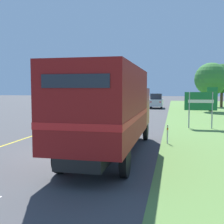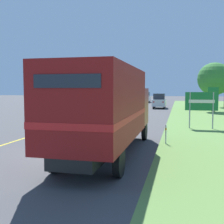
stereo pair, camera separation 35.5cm
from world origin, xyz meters
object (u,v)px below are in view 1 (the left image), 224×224
(roadside_tree_far, at_px, (222,79))
(lead_car_white, at_px, (104,108))
(roadside_tree_mid, at_px, (211,79))
(delineator_post, at_px, (167,134))
(lead_car_silver_ahead, at_px, (156,101))
(horse_trailer_truck, at_px, (110,108))
(highway_sign, at_px, (201,102))
(lead_car_white_ahead, at_px, (142,97))

(roadside_tree_far, bearing_deg, lead_car_white, -123.49)
(roadside_tree_mid, distance_m, delineator_post, 22.52)
(lead_car_silver_ahead, bearing_deg, roadside_tree_far, 27.26)
(horse_trailer_truck, height_order, lead_car_silver_ahead, horse_trailer_truck)
(lead_car_silver_ahead, xyz_separation_m, delineator_post, (2.10, -26.15, -0.54))
(highway_sign, bearing_deg, roadside_tree_mid, 80.86)
(lead_car_white_ahead, distance_m, delineator_post, 43.24)
(lead_car_white_ahead, height_order, highway_sign, highway_sign)
(highway_sign, bearing_deg, lead_car_white_ahead, 102.49)
(highway_sign, relative_size, roadside_tree_far, 0.44)
(horse_trailer_truck, bearing_deg, delineator_post, 54.74)
(lead_car_silver_ahead, relative_size, roadside_tree_mid, 0.66)
(lead_car_silver_ahead, height_order, roadside_tree_far, roadside_tree_far)
(lead_car_white, height_order, highway_sign, highway_sign)
(lead_car_white_ahead, relative_size, delineator_post, 4.64)
(lead_car_silver_ahead, bearing_deg, lead_car_white, -104.10)
(lead_car_white, height_order, lead_car_white_ahead, lead_car_white_ahead)
(lead_car_white, bearing_deg, delineator_post, -61.37)
(roadside_tree_mid, bearing_deg, roadside_tree_far, 73.59)
(horse_trailer_truck, distance_m, roadside_tree_mid, 25.93)
(horse_trailer_truck, relative_size, highway_sign, 3.09)
(roadside_tree_mid, height_order, roadside_tree_far, roadside_tree_far)
(lead_car_white, distance_m, roadside_tree_far, 24.42)
(horse_trailer_truck, height_order, roadside_tree_mid, roadside_tree_mid)
(lead_car_white_ahead, bearing_deg, delineator_post, -82.06)
(highway_sign, distance_m, delineator_post, 6.61)
(lead_car_white, distance_m, highway_sign, 9.43)
(lead_car_white_ahead, height_order, roadside_tree_mid, roadside_tree_mid)
(lead_car_silver_ahead, bearing_deg, roadside_tree_mid, -32.87)
(roadside_tree_mid, relative_size, roadside_tree_far, 0.91)
(lead_car_white, bearing_deg, roadside_tree_far, 56.51)
(horse_trailer_truck, height_order, lead_car_white_ahead, horse_trailer_truck)
(lead_car_white, height_order, delineator_post, lead_car_white)
(horse_trailer_truck, xyz_separation_m, lead_car_silver_ahead, (0.13, 29.30, -0.94))
(lead_car_silver_ahead, distance_m, roadside_tree_far, 11.19)
(lead_car_white, relative_size, highway_sign, 1.61)
(delineator_post, bearing_deg, highway_sign, 70.54)
(highway_sign, height_order, roadside_tree_mid, roadside_tree_mid)
(horse_trailer_truck, height_order, roadside_tree_far, roadside_tree_far)
(lead_car_white_ahead, distance_m, highway_sign, 37.61)
(horse_trailer_truck, relative_size, roadside_tree_far, 1.35)
(lead_car_white_ahead, relative_size, roadside_tree_far, 0.68)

